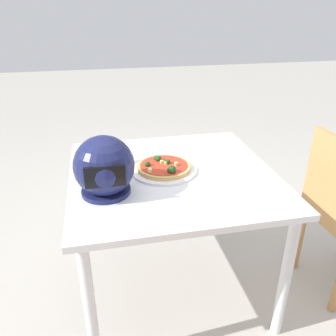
{
  "coord_description": "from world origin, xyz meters",
  "views": [
    {
      "loc": [
        0.33,
        1.48,
        1.48
      ],
      "look_at": [
        0.02,
        -0.01,
        0.73
      ],
      "focal_mm": 37.11,
      "sensor_mm": 36.0,
      "label": 1
    }
  ],
  "objects_px": {
    "pizza": "(164,167)",
    "motorcycle_helmet": "(104,167)",
    "drinking_glass": "(111,155)",
    "dining_table": "(172,187)"
  },
  "relations": [
    {
      "from": "pizza",
      "to": "motorcycle_helmet",
      "type": "distance_m",
      "value": 0.34
    },
    {
      "from": "pizza",
      "to": "motorcycle_helmet",
      "type": "relative_size",
      "value": 1.02
    },
    {
      "from": "motorcycle_helmet",
      "to": "drinking_glass",
      "type": "distance_m",
      "value": 0.28
    },
    {
      "from": "dining_table",
      "to": "pizza",
      "type": "distance_m",
      "value": 0.12
    },
    {
      "from": "pizza",
      "to": "motorcycle_helmet",
      "type": "bearing_deg",
      "value": 28.72
    },
    {
      "from": "dining_table",
      "to": "drinking_glass",
      "type": "height_order",
      "value": "drinking_glass"
    },
    {
      "from": "pizza",
      "to": "dining_table",
      "type": "bearing_deg",
      "value": 146.91
    },
    {
      "from": "dining_table",
      "to": "drinking_glass",
      "type": "relative_size",
      "value": 7.92
    },
    {
      "from": "pizza",
      "to": "drinking_glass",
      "type": "height_order",
      "value": "drinking_glass"
    },
    {
      "from": "motorcycle_helmet",
      "to": "drinking_glass",
      "type": "xyz_separation_m",
      "value": [
        -0.04,
        -0.27,
        -0.06
      ]
    }
  ]
}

